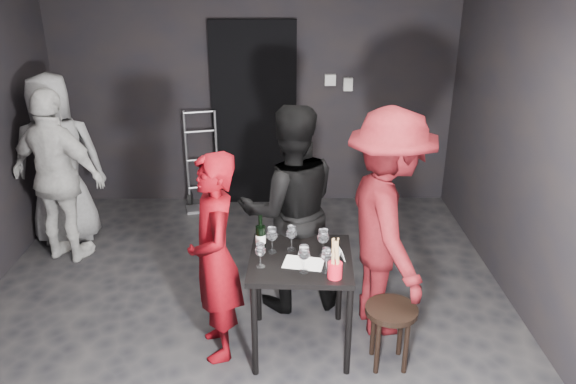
{
  "coord_description": "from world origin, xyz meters",
  "views": [
    {
      "loc": [
        0.32,
        -3.76,
        2.7
      ],
      "look_at": [
        0.36,
        0.25,
        1.02
      ],
      "focal_mm": 35.0,
      "sensor_mm": 36.0,
      "label": 1
    }
  ],
  "objects_px": {
    "breadstick_cup": "(335,259)",
    "bystander_grey": "(56,148)",
    "server_red": "(215,256)",
    "hand_truck": "(203,190)",
    "wine_bottle": "(261,239)",
    "tasting_table": "(301,269)",
    "stool": "(391,319)",
    "man_maroon": "(389,206)",
    "woman_black": "(290,196)",
    "bystander_cream": "(57,168)"
  },
  "relations": [
    {
      "from": "breadstick_cup",
      "to": "bystander_grey",
      "type": "bearing_deg",
      "value": 141.45
    },
    {
      "from": "server_red",
      "to": "bystander_grey",
      "type": "distance_m",
      "value": 2.52
    },
    {
      "from": "bystander_grey",
      "to": "breadstick_cup",
      "type": "distance_m",
      "value": 3.27
    },
    {
      "from": "hand_truck",
      "to": "wine_bottle",
      "type": "xyz_separation_m",
      "value": [
        0.77,
        -2.48,
        0.65
      ]
    },
    {
      "from": "tasting_table",
      "to": "stool",
      "type": "bearing_deg",
      "value": -19.24
    },
    {
      "from": "man_maroon",
      "to": "wine_bottle",
      "type": "height_order",
      "value": "man_maroon"
    },
    {
      "from": "server_red",
      "to": "wine_bottle",
      "type": "relative_size",
      "value": 5.39
    },
    {
      "from": "tasting_table",
      "to": "woman_black",
      "type": "height_order",
      "value": "woman_black"
    },
    {
      "from": "tasting_table",
      "to": "bystander_cream",
      "type": "bearing_deg",
      "value": 147.99
    },
    {
      "from": "bystander_cream",
      "to": "breadstick_cup",
      "type": "xyz_separation_m",
      "value": [
        2.42,
        -1.65,
        -0.03
      ]
    },
    {
      "from": "breadstick_cup",
      "to": "man_maroon",
      "type": "bearing_deg",
      "value": 50.6
    },
    {
      "from": "woman_black",
      "to": "bystander_grey",
      "type": "distance_m",
      "value": 2.56
    },
    {
      "from": "woman_black",
      "to": "wine_bottle",
      "type": "height_order",
      "value": "woman_black"
    },
    {
      "from": "server_red",
      "to": "man_maroon",
      "type": "xyz_separation_m",
      "value": [
        1.25,
        0.3,
        0.24
      ]
    },
    {
      "from": "man_maroon",
      "to": "server_red",
      "type": "bearing_deg",
      "value": 94.53
    },
    {
      "from": "bystander_grey",
      "to": "breadstick_cup",
      "type": "xyz_separation_m",
      "value": [
        2.56,
        -2.04,
        -0.1
      ]
    },
    {
      "from": "man_maroon",
      "to": "breadstick_cup",
      "type": "relative_size",
      "value": 6.79
    },
    {
      "from": "bystander_grey",
      "to": "breadstick_cup",
      "type": "height_order",
      "value": "bystander_grey"
    },
    {
      "from": "tasting_table",
      "to": "breadstick_cup",
      "type": "relative_size",
      "value": 2.47
    },
    {
      "from": "hand_truck",
      "to": "bystander_cream",
      "type": "relative_size",
      "value": 0.62
    },
    {
      "from": "stool",
      "to": "woman_black",
      "type": "bearing_deg",
      "value": 130.83
    },
    {
      "from": "hand_truck",
      "to": "stool",
      "type": "bearing_deg",
      "value": -72.55
    },
    {
      "from": "man_maroon",
      "to": "breadstick_cup",
      "type": "distance_m",
      "value": 0.69
    },
    {
      "from": "woman_black",
      "to": "tasting_table",
      "type": "bearing_deg",
      "value": 87.2
    },
    {
      "from": "wine_bottle",
      "to": "woman_black",
      "type": "bearing_deg",
      "value": 67.35
    },
    {
      "from": "bystander_grey",
      "to": "breadstick_cup",
      "type": "relative_size",
      "value": 6.49
    },
    {
      "from": "server_red",
      "to": "man_maroon",
      "type": "height_order",
      "value": "man_maroon"
    },
    {
      "from": "hand_truck",
      "to": "server_red",
      "type": "bearing_deg",
      "value": -93.91
    },
    {
      "from": "server_red",
      "to": "wine_bottle",
      "type": "height_order",
      "value": "server_red"
    },
    {
      "from": "stool",
      "to": "server_red",
      "type": "relative_size",
      "value": 0.3
    },
    {
      "from": "man_maroon",
      "to": "bystander_grey",
      "type": "bearing_deg",
      "value": 54.37
    },
    {
      "from": "bystander_grey",
      "to": "wine_bottle",
      "type": "height_order",
      "value": "bystander_grey"
    },
    {
      "from": "tasting_table",
      "to": "bystander_grey",
      "type": "bearing_deg",
      "value": 142.98
    },
    {
      "from": "server_red",
      "to": "tasting_table",
      "type": "bearing_deg",
      "value": 80.15
    },
    {
      "from": "tasting_table",
      "to": "man_maroon",
      "type": "xyz_separation_m",
      "value": [
        0.65,
        0.25,
        0.38
      ]
    },
    {
      "from": "hand_truck",
      "to": "tasting_table",
      "type": "relative_size",
      "value": 1.53
    },
    {
      "from": "bystander_cream",
      "to": "breadstick_cup",
      "type": "relative_size",
      "value": 6.06
    },
    {
      "from": "stool",
      "to": "bystander_cream",
      "type": "distance_m",
      "value": 3.29
    },
    {
      "from": "woman_black",
      "to": "bystander_cream",
      "type": "bearing_deg",
      "value": -29.75
    },
    {
      "from": "server_red",
      "to": "man_maroon",
      "type": "bearing_deg",
      "value": 89.36
    },
    {
      "from": "woman_black",
      "to": "bystander_cream",
      "type": "xyz_separation_m",
      "value": [
        -2.13,
        0.79,
        -0.05
      ]
    },
    {
      "from": "stool",
      "to": "wine_bottle",
      "type": "bearing_deg",
      "value": 162.46
    },
    {
      "from": "server_red",
      "to": "man_maroon",
      "type": "distance_m",
      "value": 1.3
    },
    {
      "from": "man_maroon",
      "to": "tasting_table",
      "type": "bearing_deg",
      "value": 102.48
    },
    {
      "from": "woman_black",
      "to": "wine_bottle",
      "type": "distance_m",
      "value": 0.57
    },
    {
      "from": "tasting_table",
      "to": "server_red",
      "type": "bearing_deg",
      "value": -175.89
    },
    {
      "from": "bystander_cream",
      "to": "man_maroon",
      "type": "bearing_deg",
      "value": 177.52
    },
    {
      "from": "tasting_table",
      "to": "stool",
      "type": "distance_m",
      "value": 0.72
    },
    {
      "from": "tasting_table",
      "to": "woman_black",
      "type": "bearing_deg",
      "value": 96.6
    },
    {
      "from": "server_red",
      "to": "breadstick_cup",
      "type": "distance_m",
      "value": 0.85
    }
  ]
}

